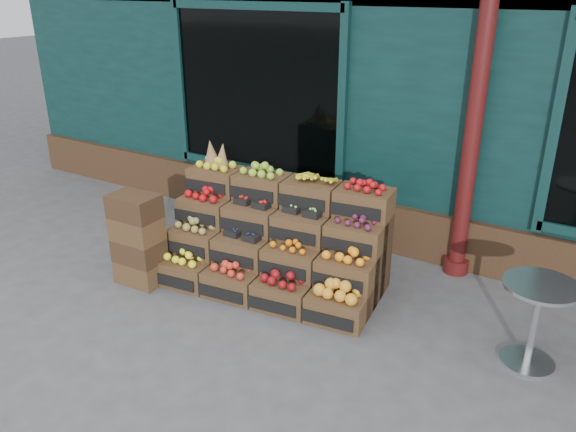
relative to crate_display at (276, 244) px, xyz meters
The scene contains 6 objects.
ground 1.00m from the crate_display, 62.76° to the right, with size 60.00×60.00×0.00m, color #4D4D50.
shop_facade 4.76m from the crate_display, 84.58° to the left, with size 12.00×6.24×4.80m.
crate_display is the anchor object (origin of this frame).
spare_crates 1.47m from the crate_display, 147.64° to the right, with size 0.52×0.37×1.01m.
bistro_table 2.63m from the crate_display, ahead, with size 0.62×0.62×0.78m.
shopkeeper 2.69m from the crate_display, 126.44° to the left, with size 0.75×0.50×2.07m, color #17502B.
Camera 1 is at (2.57, -3.75, 3.04)m, focal length 35.00 mm.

